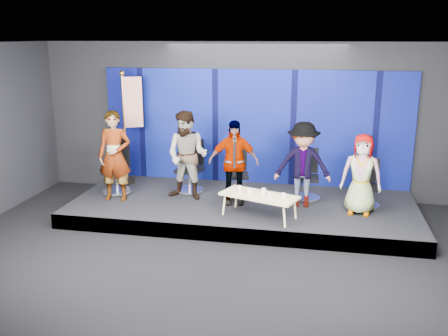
{
  "coord_description": "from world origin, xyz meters",
  "views": [
    {
      "loc": [
        1.53,
        -7.19,
        3.62
      ],
      "look_at": [
        -0.38,
        2.4,
        1.02
      ],
      "focal_mm": 40.0,
      "sensor_mm": 36.0,
      "label": 1
    }
  ],
  "objects": [
    {
      "name": "riser",
      "position": [
        0.0,
        2.5,
        0.15
      ],
      "size": [
        7.0,
        3.0,
        0.3
      ],
      "primitive_type": "cube",
      "color": "black",
      "rests_on": "ground"
    },
    {
      "name": "room_walls",
      "position": [
        0.0,
        0.0,
        2.43
      ],
      "size": [
        10.02,
        8.02,
        3.51
      ],
      "color": "black",
      "rests_on": "ground"
    },
    {
      "name": "panelist_c",
      "position": [
        -0.18,
        2.37,
        1.16
      ],
      "size": [
        1.07,
        0.62,
        1.72
      ],
      "primitive_type": "imported",
      "rotation": [
        0.0,
        0.0,
        0.21
      ],
      "color": "black",
      "rests_on": "riser"
    },
    {
      "name": "mug_c",
      "position": [
        0.51,
        1.74,
        0.79
      ],
      "size": [
        0.08,
        0.08,
        0.1
      ],
      "primitive_type": "cylinder",
      "color": "silver",
      "rests_on": "coffee_table"
    },
    {
      "name": "ground",
      "position": [
        0.0,
        0.0,
        0.0
      ],
      "size": [
        10.0,
        10.0,
        0.0
      ],
      "primitive_type": "plane",
      "color": "black",
      "rests_on": "ground"
    },
    {
      "name": "chair_c",
      "position": [
        -0.2,
        2.87,
        0.65
      ],
      "size": [
        0.71,
        0.71,
        1.06
      ],
      "rotation": [
        0.0,
        0.0,
        0.21
      ],
      "color": "silver",
      "rests_on": "riser"
    },
    {
      "name": "mug_e",
      "position": [
        0.9,
        1.56,
        0.78
      ],
      "size": [
        0.07,
        0.07,
        0.09
      ],
      "primitive_type": "cylinder",
      "color": "silver",
      "rests_on": "coffee_table"
    },
    {
      "name": "coffee_table",
      "position": [
        0.44,
        1.66,
        0.71
      ],
      "size": [
        1.55,
        1.06,
        0.44
      ],
      "rotation": [
        0.0,
        0.0,
        -0.35
      ],
      "color": "tan",
      "rests_on": "riser"
    },
    {
      "name": "mug_d",
      "position": [
        0.65,
        1.54,
        0.78
      ],
      "size": [
        0.07,
        0.07,
        0.09
      ],
      "primitive_type": "cylinder",
      "color": "silver",
      "rests_on": "coffee_table"
    },
    {
      "name": "flag_stand",
      "position": [
        -2.74,
        3.34,
        1.67
      ],
      "size": [
        0.57,
        0.37,
        2.58
      ],
      "rotation": [
        0.0,
        0.0,
        0.48
      ],
      "color": "black",
      "rests_on": "riser"
    },
    {
      "name": "chair_e",
      "position": [
        2.48,
        2.71,
        0.62
      ],
      "size": [
        0.61,
        0.61,
        0.96
      ],
      "rotation": [
        0.0,
        0.0,
        -0.14
      ],
      "color": "silver",
      "rests_on": "riser"
    },
    {
      "name": "panelist_e",
      "position": [
        2.31,
        2.24,
        1.08
      ],
      "size": [
        0.82,
        0.6,
        1.55
      ],
      "primitive_type": "imported",
      "rotation": [
        0.0,
        0.0,
        -0.14
      ],
      "color": "black",
      "rests_on": "riser"
    },
    {
      "name": "chair_b",
      "position": [
        -1.25,
        2.98,
        0.68
      ],
      "size": [
        0.73,
        0.73,
        1.14
      ],
      "rotation": [
        0.0,
        0.0,
        -0.15
      ],
      "color": "silver",
      "rests_on": "riser"
    },
    {
      "name": "panelist_b",
      "position": [
        -1.17,
        2.48,
        1.22
      ],
      "size": [
        0.99,
        0.83,
        1.85
      ],
      "primitive_type": "imported",
      "rotation": [
        0.0,
        0.0,
        -0.15
      ],
      "color": "black",
      "rests_on": "riser"
    },
    {
      "name": "chair_a",
      "position": [
        -2.79,
        2.59,
        0.68
      ],
      "size": [
        0.7,
        0.7,
        1.15
      ],
      "rotation": [
        0.0,
        0.0,
        0.09
      ],
      "color": "silver",
      "rests_on": "riser"
    },
    {
      "name": "backdrop",
      "position": [
        0.0,
        3.95,
        1.6
      ],
      "size": [
        7.0,
        0.08,
        2.6
      ],
      "primitive_type": "cube",
      "color": "#06094D",
      "rests_on": "riser"
    },
    {
      "name": "panelist_d",
      "position": [
        1.19,
        2.45,
        1.15
      ],
      "size": [
        1.13,
        0.69,
        1.71
      ],
      "primitive_type": "imported",
      "rotation": [
        0.0,
        0.0,
        0.05
      ],
      "color": "black",
      "rests_on": "riser"
    },
    {
      "name": "chair_d",
      "position": [
        1.28,
        2.95,
        0.65
      ],
      "size": [
        0.62,
        0.62,
        1.06
      ],
      "rotation": [
        0.0,
        0.0,
        0.05
      ],
      "color": "silver",
      "rests_on": "riser"
    },
    {
      "name": "panelist_a",
      "position": [
        -2.62,
        2.11,
        1.23
      ],
      "size": [
        0.72,
        0.5,
        1.87
      ],
      "primitive_type": "imported",
      "rotation": [
        0.0,
        0.0,
        0.09
      ],
      "color": "black",
      "rests_on": "riser"
    },
    {
      "name": "mug_b",
      "position": [
        0.25,
        1.66,
        0.79
      ],
      "size": [
        0.08,
        0.08,
        0.1
      ],
      "primitive_type": "cylinder",
      "color": "silver",
      "rests_on": "coffee_table"
    },
    {
      "name": "mug_a",
      "position": [
        0.03,
        1.85,
        0.79
      ],
      "size": [
        0.08,
        0.08,
        0.09
      ],
      "primitive_type": "cylinder",
      "color": "silver",
      "rests_on": "coffee_table"
    }
  ]
}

